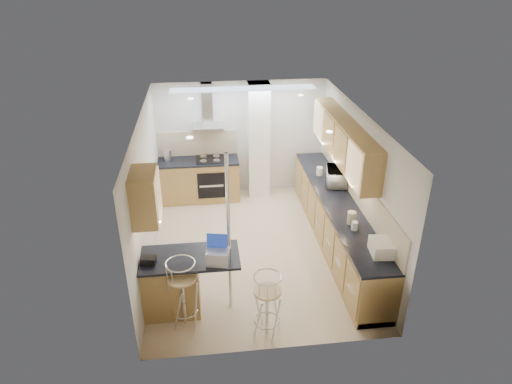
{
  "coord_description": "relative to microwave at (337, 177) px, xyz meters",
  "views": [
    {
      "loc": [
        -0.8,
        -6.87,
        4.71
      ],
      "look_at": [
        0.05,
        0.2,
        1.06
      ],
      "focal_mm": 32.0,
      "sensor_mm": 36.0,
      "label": 1
    }
  ],
  "objects": [
    {
      "name": "jar_c",
      "position": [
        -0.16,
        -1.43,
        -0.05
      ],
      "size": [
        0.18,
        0.18,
        0.21
      ],
      "primitive_type": "cylinder",
      "rotation": [
        0.0,
        0.0,
        0.32
      ],
      "color": "#AEAB8B",
      "rests_on": "right_counter"
    },
    {
      "name": "bread_bin",
      "position": [
        0.01,
        -2.3,
        -0.06
      ],
      "size": [
        0.34,
        0.41,
        0.2
      ],
      "primitive_type": "cube",
      "rotation": [
        0.0,
        0.0,
        -0.09
      ],
      "color": "white",
      "rests_on": "right_counter"
    },
    {
      "name": "jar_d",
      "position": [
        -0.17,
        -1.62,
        -0.09
      ],
      "size": [
        0.13,
        0.13,
        0.14
      ],
      "primitive_type": "cylinder",
      "rotation": [
        0.0,
        0.0,
        0.39
      ],
      "color": "silver",
      "rests_on": "right_counter"
    },
    {
      "name": "bar_stool_near",
      "position": [
        -2.85,
        -2.37,
        -0.54
      ],
      "size": [
        0.56,
        0.56,
        1.07
      ],
      "primitive_type": null,
      "rotation": [
        0.0,
        0.0,
        0.36
      ],
      "color": "tan",
      "rests_on": "ground"
    },
    {
      "name": "kettle",
      "position": [
        -3.21,
        1.51,
        -0.03
      ],
      "size": [
        0.16,
        0.16,
        0.25
      ],
      "primitive_type": "cylinder",
      "color": "#BABCBF",
      "rests_on": "back_counter"
    },
    {
      "name": "room_shell",
      "position": [
        -1.31,
        -0.25,
        0.46
      ],
      "size": [
        3.64,
        4.84,
        2.51
      ],
      "color": "silver",
      "rests_on": "ground"
    },
    {
      "name": "peninsula",
      "position": [
        -2.76,
        -2.07,
        -0.6
      ],
      "size": [
        1.47,
        0.72,
        0.94
      ],
      "color": "olive",
      "rests_on": "ground"
    },
    {
      "name": "ground",
      "position": [
        -1.64,
        -0.62,
        -1.08
      ],
      "size": [
        4.8,
        4.8,
        0.0
      ],
      "primitive_type": "plane",
      "color": "#D7B38F",
      "rests_on": "ground"
    },
    {
      "name": "bar_stool_end",
      "position": [
        -1.71,
        -2.72,
        -0.58
      ],
      "size": [
        0.47,
        0.47,
        1.0
      ],
      "primitive_type": null,
      "rotation": [
        0.0,
        0.0,
        1.42
      ],
      "color": "tan",
      "rests_on": "ground"
    },
    {
      "name": "jar_b",
      "position": [
        0.01,
        0.34,
        -0.08
      ],
      "size": [
        0.13,
        0.13,
        0.15
      ],
      "primitive_type": "cylinder",
      "rotation": [
        0.0,
        0.0,
        -0.2
      ],
      "color": "white",
      "rests_on": "right_counter"
    },
    {
      "name": "right_counter",
      "position": [
        -0.14,
        -0.62,
        -0.62
      ],
      "size": [
        0.63,
        4.4,
        0.92
      ],
      "color": "olive",
      "rests_on": "ground"
    },
    {
      "name": "bag",
      "position": [
        -3.3,
        -2.18,
        -0.08
      ],
      "size": [
        0.22,
        0.17,
        0.11
      ],
      "primitive_type": "cube",
      "rotation": [
        0.0,
        0.0,
        -0.14
      ],
      "color": "black",
      "rests_on": "peninsula"
    },
    {
      "name": "microwave",
      "position": [
        0.0,
        0.0,
        0.0
      ],
      "size": [
        0.49,
        0.63,
        0.31
      ],
      "primitive_type": "imported",
      "rotation": [
        0.0,
        0.0,
        1.36
      ],
      "color": "silver",
      "rests_on": "right_counter"
    },
    {
      "name": "jar_a",
      "position": [
        -0.22,
        0.44,
        -0.07
      ],
      "size": [
        0.15,
        0.15,
        0.17
      ],
      "primitive_type": "cylinder",
      "rotation": [
        0.0,
        0.0,
        -0.26
      ],
      "color": "white",
      "rests_on": "right_counter"
    },
    {
      "name": "back_counter",
      "position": [
        -2.59,
        1.48,
        -0.62
      ],
      "size": [
        1.7,
        0.63,
        0.92
      ],
      "color": "olive",
      "rests_on": "ground"
    },
    {
      "name": "laptop",
      "position": [
        -2.34,
        -2.28,
        -0.03
      ],
      "size": [
        0.35,
        0.29,
        0.21
      ],
      "primitive_type": "cube",
      "rotation": [
        0.0,
        0.0,
        -0.21
      ],
      "color": "#ABAFB4",
      "rests_on": "peninsula"
    }
  ]
}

